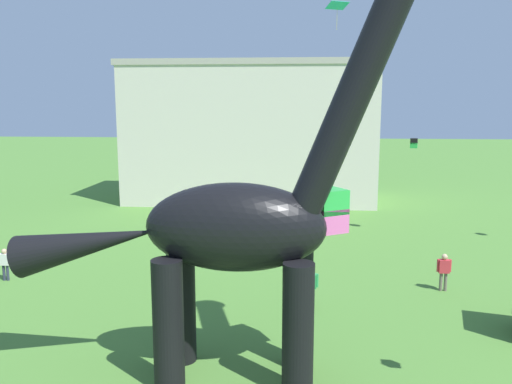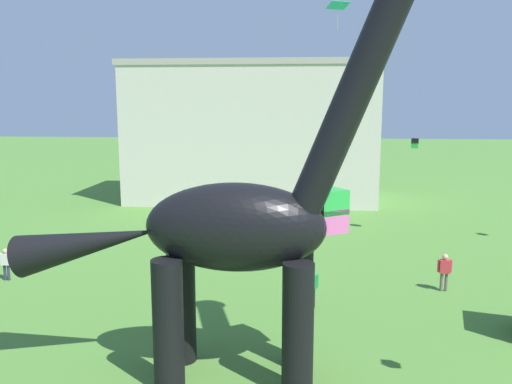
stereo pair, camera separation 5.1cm
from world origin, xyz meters
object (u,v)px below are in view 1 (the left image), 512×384
kite_far_left (337,6)px  kite_mid_left (414,143)px  person_vendor_side (5,261)px  kite_high_left (328,210)px  person_near_flyer (188,272)px  person_photographer (444,269)px  person_far_spectator (311,284)px  dinosaur_sculpture (233,227)px

kite_far_left → kite_mid_left: bearing=51.0°
person_vendor_side → kite_high_left: size_ratio=1.19×
person_near_flyer → person_photographer: (11.60, 1.20, 0.10)m
kite_far_left → person_photographer: bearing=-36.3°
person_vendor_side → kite_mid_left: kite_mid_left is taller
person_far_spectator → person_photographer: size_ratio=0.98×
kite_far_left → kite_mid_left: (5.44, 6.71, -7.25)m
person_photographer → kite_high_left: (-5.74, -7.76, 4.20)m
person_photographer → kite_high_left: kite_high_left is taller
kite_high_left → kite_mid_left: (6.27, 18.08, 0.76)m
person_far_spectator → kite_high_left: bearing=104.3°
person_photographer → kite_mid_left: (0.53, 10.31, 4.96)m
dinosaur_sculpture → kite_far_left: size_ratio=10.27×
person_far_spectator → kite_far_left: kite_far_left is taller
person_near_flyer → person_photographer: bearing=42.5°
person_near_flyer → person_far_spectator: size_ratio=0.93×
person_vendor_side → kite_mid_left: (21.35, 10.62, 5.06)m
dinosaur_sculpture → person_vendor_side: (-12.21, 8.12, -3.87)m
person_far_spectator → kite_high_left: (0.37, -5.27, 4.22)m
person_vendor_side → kite_far_left: 20.50m
dinosaur_sculpture → person_vendor_side: 15.16m
dinosaur_sculpture → person_near_flyer: 8.72m
dinosaur_sculpture → kite_mid_left: bearing=91.9°
person_far_spectator → kite_high_left: kite_high_left is taller
person_vendor_side → kite_mid_left: 24.38m
kite_far_left → kite_high_left: size_ratio=0.98×
person_far_spectator → kite_mid_left: size_ratio=2.79×
kite_high_left → person_far_spectator: bearing=94.0°
person_far_spectator → person_photographer: person_photographer is taller
person_vendor_side → person_photographer: bearing=-68.4°
dinosaur_sculpture → person_far_spectator: dinosaur_sculpture is taller
person_vendor_side → kite_far_left: kite_far_left is taller
dinosaur_sculpture → kite_mid_left: dinosaur_sculpture is taller
dinosaur_sculpture → person_vendor_side: bearing=174.3°
kite_high_left → dinosaur_sculpture: bearing=-167.0°
person_near_flyer → person_far_spectator: person_far_spectator is taller
person_near_flyer → kite_far_left: kite_far_left is taller
dinosaur_sculpture → person_far_spectator: 7.47m
kite_far_left → dinosaur_sculpture: bearing=-107.1°
person_photographer → kite_mid_left: kite_mid_left is taller
kite_far_left → kite_high_left: (-0.84, -11.37, -8.01)m
person_photographer → kite_mid_left: 11.46m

